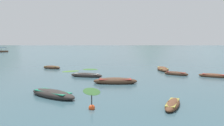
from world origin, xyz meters
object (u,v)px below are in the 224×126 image
(rowboat_0, at_px, (213,76))
(rowboat_5, at_px, (115,81))
(rowboat_3, at_px, (52,67))
(rowboat_7, at_px, (163,69))
(mooring_buoy, at_px, (92,108))
(rowboat_1, at_px, (53,94))
(rowboat_8, at_px, (173,104))
(rowboat_2, at_px, (176,74))
(rowboat_4, at_px, (86,75))

(rowboat_0, relative_size, rowboat_5, 0.77)
(rowboat_3, xyz_separation_m, rowboat_7, (17.26, -1.41, 0.01))
(rowboat_0, distance_m, mooring_buoy, 18.10)
(rowboat_0, bearing_deg, rowboat_7, 127.23)
(rowboat_3, xyz_separation_m, mooring_buoy, (9.43, -20.67, -0.10))
(rowboat_0, bearing_deg, rowboat_1, -147.35)
(rowboat_3, xyz_separation_m, rowboat_8, (14.36, -19.93, -0.05))
(rowboat_3, bearing_deg, rowboat_1, -71.05)
(rowboat_0, relative_size, rowboat_2, 1.09)
(rowboat_1, bearing_deg, mooring_buoy, -40.62)
(rowboat_0, xyz_separation_m, rowboat_5, (-11.45, -4.64, 0.06))
(rowboat_1, xyz_separation_m, rowboat_8, (8.24, -2.10, -0.06))
(rowboat_3, bearing_deg, mooring_buoy, -65.47)
(rowboat_2, relative_size, rowboat_7, 0.71)
(rowboat_2, relative_size, rowboat_4, 0.76)
(rowboat_3, relative_size, rowboat_8, 1.09)
(rowboat_2, bearing_deg, rowboat_4, -169.24)
(rowboat_4, height_order, mooring_buoy, mooring_buoy)
(rowboat_0, xyz_separation_m, rowboat_4, (-15.02, -0.58, 0.02))
(rowboat_5, xyz_separation_m, rowboat_8, (3.80, -7.64, -0.08))
(mooring_buoy, bearing_deg, rowboat_1, 139.38)
(rowboat_5, bearing_deg, rowboat_4, 131.32)
(rowboat_5, height_order, rowboat_8, rowboat_5)
(rowboat_5, height_order, rowboat_7, rowboat_5)
(rowboat_0, xyz_separation_m, mooring_buoy, (-12.57, -13.02, -0.07))
(rowboat_7, xyz_separation_m, mooring_buoy, (-7.83, -19.26, -0.11))
(rowboat_3, height_order, rowboat_8, rowboat_3)
(rowboat_1, distance_m, rowboat_2, 16.70)
(rowboat_0, distance_m, rowboat_1, 18.87)
(rowboat_8, distance_m, mooring_buoy, 4.98)
(rowboat_0, height_order, rowboat_3, rowboat_3)
(rowboat_3, bearing_deg, rowboat_5, -49.34)
(rowboat_5, bearing_deg, rowboat_0, 22.04)
(rowboat_0, bearing_deg, rowboat_8, -121.93)
(rowboat_8, bearing_deg, rowboat_4, 122.23)
(rowboat_1, bearing_deg, rowboat_7, 55.85)
(rowboat_3, height_order, rowboat_4, rowboat_3)
(rowboat_8, bearing_deg, mooring_buoy, -171.40)
(mooring_buoy, bearing_deg, rowboat_7, 67.89)
(rowboat_0, relative_size, rowboat_1, 0.76)
(rowboat_8, bearing_deg, rowboat_1, 165.72)
(rowboat_2, height_order, rowboat_4, rowboat_4)
(rowboat_0, relative_size, rowboat_3, 0.99)
(rowboat_1, distance_m, rowboat_4, 9.64)
(rowboat_4, bearing_deg, rowboat_8, -57.77)
(rowboat_2, height_order, rowboat_3, rowboat_3)
(rowboat_2, xyz_separation_m, rowboat_7, (-0.77, 4.72, 0.03))
(rowboat_0, relative_size, rowboat_8, 1.08)
(rowboat_1, distance_m, mooring_buoy, 4.37)
(rowboat_8, bearing_deg, rowboat_2, 75.09)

